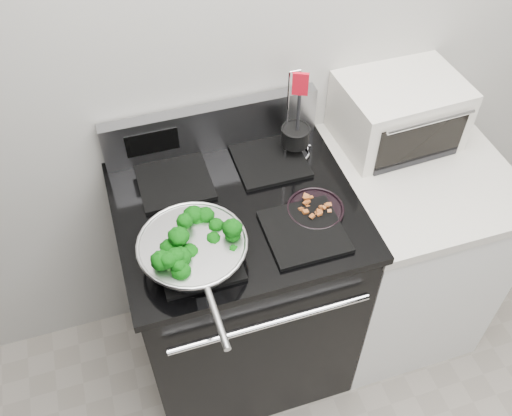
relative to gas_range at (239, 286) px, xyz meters
name	(u,v)px	position (x,y,z in m)	size (l,w,h in m)	color
back_wall	(293,28)	(0.30, 0.34, 0.86)	(4.00, 0.02, 2.70)	#B5B3AC
gas_range	(239,286)	(0.00, 0.00, 0.00)	(0.79, 0.69, 1.13)	black
counter	(398,249)	(0.68, 0.00, -0.03)	(0.62, 0.68, 0.92)	white
skillet	(193,250)	(-0.18, -0.17, 0.51)	(0.33, 0.52, 0.07)	silver
broccoli_pile	(192,245)	(-0.18, -0.17, 0.53)	(0.26, 0.26, 0.09)	black
bacon_plate	(316,207)	(0.24, -0.10, 0.48)	(0.19, 0.19, 0.04)	black
utensil_holder	(295,140)	(0.27, 0.18, 0.53)	(0.11, 0.11, 0.35)	silver
toaster_oven	(399,111)	(0.66, 0.18, 0.55)	(0.43, 0.34, 0.24)	silver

